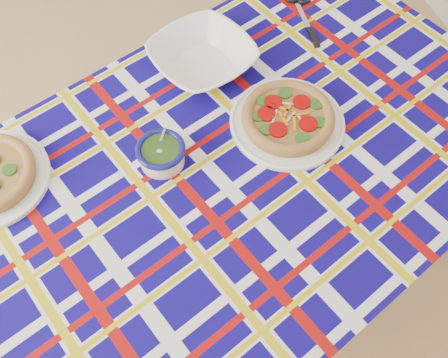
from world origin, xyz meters
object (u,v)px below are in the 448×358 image
object	(u,v)px
dining_table	(241,174)
main_focaccia_plate	(288,117)
serving_bowl	(202,57)
pesto_bowl	(161,153)

from	to	relation	value
dining_table	main_focaccia_plate	xyz separation A→B (m)	(0.15, 0.06, 0.10)
main_focaccia_plate	serving_bowl	bearing A→B (deg)	118.60
pesto_bowl	serving_bowl	size ratio (longest dim) A/B	0.45
dining_table	pesto_bowl	distance (m)	0.23
dining_table	serving_bowl	world-z (taller)	serving_bowl
dining_table	pesto_bowl	size ratio (longest dim) A/B	14.27
main_focaccia_plate	serving_bowl	xyz separation A→B (m)	(-0.15, 0.27, 0.00)
main_focaccia_plate	pesto_bowl	size ratio (longest dim) A/B	2.52
main_focaccia_plate	serving_bowl	world-z (taller)	serving_bowl
main_focaccia_plate	pesto_bowl	distance (m)	0.34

